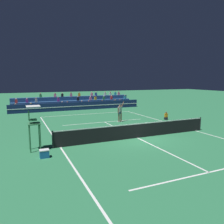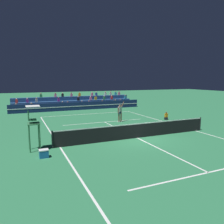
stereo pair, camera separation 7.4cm
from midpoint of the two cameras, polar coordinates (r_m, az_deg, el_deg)
ground_plane at (r=15.94m, az=6.72°, el=-6.74°), size 120.00×120.00×0.00m
court_lines at (r=15.94m, az=6.72°, el=-6.73°), size 11.10×23.90×0.01m
tennis_net at (r=15.81m, az=6.76°, el=-4.84°), size 12.00×0.10×1.10m
sponsor_banner_wall at (r=30.32m, az=-8.42°, el=1.57°), size 18.00×0.26×1.10m
bleacher_stand at (r=32.75m, az=-9.55°, el=2.25°), size 17.40×2.85×2.28m
umpire_chair at (r=13.52m, az=-19.84°, el=-2.50°), size 0.76×0.84×2.67m
ball_kid_courtside at (r=23.46m, az=14.05°, el=-1.17°), size 0.30×0.36×0.84m
tennis_player at (r=21.55m, az=2.22°, el=-0.01°), size 1.16×0.52×2.39m
tennis_ball at (r=17.52m, az=8.84°, el=-5.27°), size 0.07×0.07×0.07m
equipment_cooler at (r=12.51m, az=-17.21°, el=-10.31°), size 0.50×0.38×0.45m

